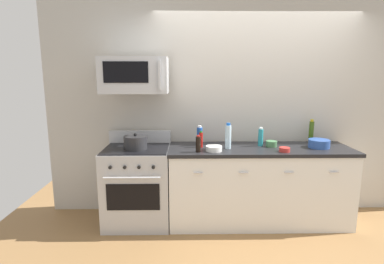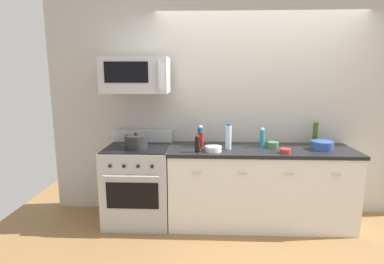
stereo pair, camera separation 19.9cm
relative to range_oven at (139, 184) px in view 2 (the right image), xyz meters
The scene contains 16 objects.
ground_plane 1.51m from the range_oven, ahead, with size 6.26×6.26×0.00m, color olive.
back_wall 1.74m from the range_oven, 15.78° to the left, with size 5.22×0.10×2.70m, color #B7B2A8.
counter_unit 1.44m from the range_oven, ahead, with size 2.13×0.66×0.92m.
range_oven is the anchor object (origin of this frame).
microwave 1.28m from the range_oven, 89.71° to the left, with size 0.74×0.44×0.40m.
bottle_hot_sauce_red 0.92m from the range_oven, ahead, with size 0.04×0.04×0.19m.
bottle_water_clear 1.21m from the range_oven, ahead, with size 0.07×0.07×0.30m.
bottle_olive_oil 2.21m from the range_oven, ahead, with size 0.06×0.06×0.30m.
bottle_dish_soap 1.57m from the range_oven, ahead, with size 0.06×0.06×0.22m.
bottle_soda_blue 0.94m from the range_oven, ahead, with size 0.07×0.07×0.24m.
bottle_soy_sauce_dark 0.91m from the range_oven, 15.87° to the right, with size 0.06×0.06×0.19m.
bowl_green_glaze 1.66m from the range_oven, ahead, with size 0.13×0.13×0.07m.
bowl_red_small 1.74m from the range_oven, ahead, with size 0.12×0.12×0.05m.
bowl_blue_mixing 2.18m from the range_oven, ahead, with size 0.24×0.24×0.09m.
bowl_white_ceramic 1.02m from the range_oven, 10.29° to the right, with size 0.18×0.18×0.06m.
stockpot 0.53m from the range_oven, 90.00° to the right, with size 0.26×0.26×0.18m.
Camera 2 is at (-0.65, -3.45, 1.76)m, focal length 28.63 mm.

